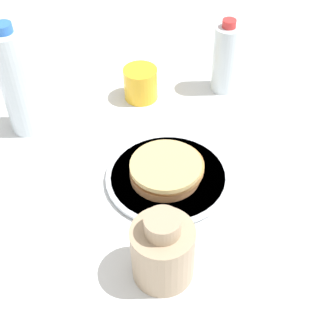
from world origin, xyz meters
The scene contains 7 objects.
ground_plane centered at (0.00, 0.00, 0.00)m, with size 4.00×4.00×0.00m, color white.
plate centered at (-0.01, 0.01, 0.01)m, with size 0.26×0.26×0.01m.
pancake_stack centered at (-0.01, 0.01, 0.03)m, with size 0.15×0.15×0.04m.
juice_glass centered at (-0.06, 0.30, 0.04)m, with size 0.08×0.08×0.08m.
cream_jug centered at (-0.03, -0.20, 0.06)m, with size 0.11×0.11×0.14m.
water_bottle_near centered at (-0.32, 0.20, 0.12)m, with size 0.08×0.08×0.26m.
water_bottle_mid centered at (0.15, 0.32, 0.09)m, with size 0.06×0.06×0.19m.
Camera 1 is at (-0.06, -0.64, 0.70)m, focal length 50.00 mm.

